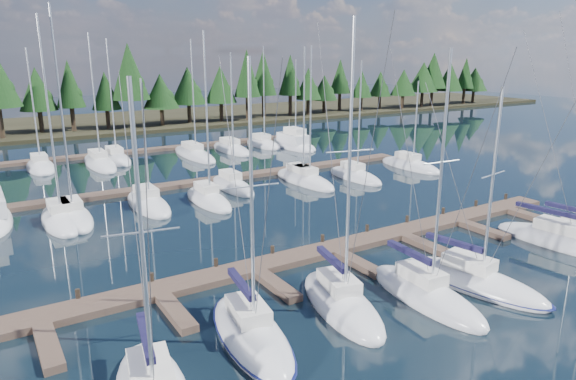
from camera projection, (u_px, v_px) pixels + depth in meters
ground at (249, 207)px, 44.65m from camera, size 260.00×260.00×0.00m
far_shore at (97, 124)px, 93.83m from camera, size 220.00×30.00×0.60m
main_dock at (337, 252)px, 34.22m from camera, size 44.00×6.13×0.90m
back_docks at (172, 164)px, 60.67m from camera, size 50.00×21.80×0.40m
front_sailboat_1 at (251, 333)px, 24.16m from camera, size 4.13×8.81×13.76m
front_sailboat_2 at (341, 303)px, 27.06m from camera, size 4.45×8.53×15.48m
front_sailboat_3 at (425, 294)px, 28.03m from camera, size 3.16×8.63×14.11m
front_sailboat_4 at (474, 281)px, 29.67m from camera, size 4.51×9.45×12.20m
front_sailboat_5 at (566, 243)px, 35.63m from camera, size 4.01×10.40×15.36m
back_sailboat_rows at (192, 171)px, 56.80m from camera, size 47.27×31.57×17.29m
motor_yacht_right at (293, 144)px, 72.06m from camera, size 3.24×9.46×4.72m
tree_line at (108, 86)px, 83.91m from camera, size 183.21×11.50×14.34m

